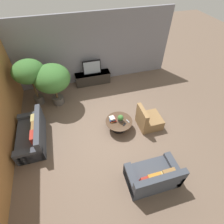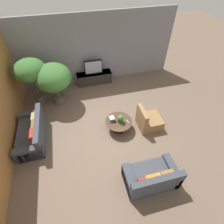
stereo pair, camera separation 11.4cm
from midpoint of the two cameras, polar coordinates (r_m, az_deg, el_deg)
name	(u,v)px [view 2 (the right image)]	position (r m, az deg, el deg)	size (l,w,h in m)	color
ground_plane	(110,128)	(6.43, -0.28, -5.25)	(24.00, 24.00, 0.00)	brown
back_wall_stone	(91,50)	(8.08, -6.31, 19.59)	(7.40, 0.12, 3.00)	gray
media_console	(94,78)	(8.41, -5.42, 11.08)	(1.62, 0.50, 0.52)	#2D2823
television	(93,67)	(8.11, -5.69, 14.38)	(0.80, 0.13, 0.64)	black
coffee_table	(119,123)	(6.21, 2.72, -3.74)	(0.94, 0.94, 0.40)	black
couch_by_wall	(32,134)	(6.46, -24.07, -6.44)	(0.84, 1.76, 0.84)	#3D424C
couch_near_entry	(151,178)	(5.24, 13.35, -20.12)	(1.43, 0.84, 0.84)	#3D424C
armchair_wicker	(148,121)	(6.44, 12.27, -2.84)	(0.80, 0.76, 0.86)	olive
potted_palm_tall	(30,72)	(7.20, -24.70, 11.88)	(1.16, 1.16, 1.93)	#514C47
potted_palm_corner	(53,78)	(7.03, -18.16, 10.43)	(1.36, 1.36, 1.73)	#514C47
potted_plant_tabletop	(120,119)	(6.01, 3.27, -2.16)	(0.20, 0.20, 0.28)	#514C47
book_stack	(112,119)	(6.11, 0.63, -2.23)	(0.24, 0.30, 0.13)	gold
remote_black	(124,125)	(6.02, 4.55, -4.11)	(0.04, 0.16, 0.02)	black
remote_silver	(128,121)	(6.12, 5.64, -3.08)	(0.04, 0.16, 0.02)	gray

